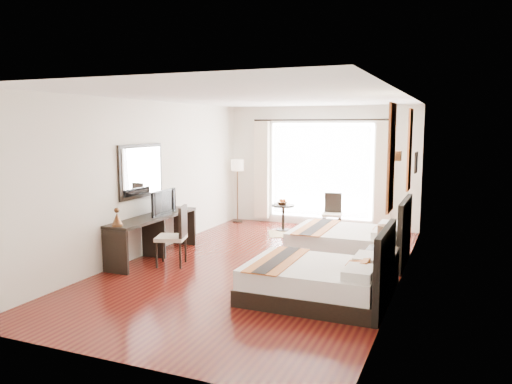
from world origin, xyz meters
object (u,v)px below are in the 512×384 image
at_px(table_lamp, 386,234).
at_px(floor_lamp, 237,169).
at_px(nightstand, 382,267).
at_px(fruit_bowl, 282,203).
at_px(desk_chair, 173,247).
at_px(window_chair, 332,221).
at_px(vase, 381,249).
at_px(bed_near, 320,280).
at_px(console_desk, 154,237).
at_px(bed_far, 352,243).
at_px(television, 160,202).
at_px(side_table, 283,218).

distance_m(table_lamp, floor_lamp, 5.42).
height_order(nightstand, fruit_bowl, fruit_bowl).
bearing_deg(fruit_bowl, desk_chair, -102.77).
height_order(fruit_bowl, window_chair, window_chair).
xyz_separation_m(floor_lamp, fruit_bowl, (1.35, -0.53, -0.68)).
distance_m(fruit_bowl, window_chair, 1.17).
bearing_deg(vase, floor_lamp, 136.87).
distance_m(table_lamp, fruit_bowl, 4.06).
height_order(bed_near, floor_lamp, floor_lamp).
bearing_deg(console_desk, bed_far, 20.94).
bearing_deg(table_lamp, television, 177.79).
height_order(bed_far, television, television).
xyz_separation_m(bed_far, television, (-3.28, -1.06, 0.69)).
xyz_separation_m(console_desk, television, (0.02, 0.20, 0.60)).
bearing_deg(console_desk, side_table, 65.83).
xyz_separation_m(table_lamp, console_desk, (-4.04, -0.04, -0.38)).
distance_m(nightstand, desk_chair, 3.44).
bearing_deg(side_table, window_chair, 12.27).
height_order(bed_near, console_desk, bed_near).
distance_m(bed_far, table_lamp, 1.50).
distance_m(bed_far, floor_lamp, 4.17).
height_order(table_lamp, vase, table_lamp).
xyz_separation_m(desk_chair, side_table, (0.79, 3.37, -0.01)).
height_order(table_lamp, window_chair, table_lamp).
bearing_deg(console_desk, window_chair, 53.51).
relative_size(floor_lamp, window_chair, 1.78).
relative_size(bed_near, console_desk, 0.86).
bearing_deg(bed_near, nightstand, 56.10).
relative_size(bed_far, television, 2.57).
bearing_deg(vase, console_desk, 177.69).
distance_m(bed_far, television, 3.51).
height_order(nightstand, table_lamp, table_lamp).
xyz_separation_m(console_desk, window_chair, (2.44, 3.29, -0.11)).
relative_size(side_table, fruit_bowl, 2.59).
height_order(bed_far, floor_lamp, floor_lamp).
bearing_deg(television, fruit_bowl, -26.38).
bearing_deg(window_chair, nightstand, 17.89).
bearing_deg(table_lamp, window_chair, 116.29).
xyz_separation_m(bed_far, console_desk, (-3.30, -1.26, 0.09)).
distance_m(bed_far, vase, 1.62).
xyz_separation_m(nightstand, table_lamp, (0.03, 0.07, 0.50)).
bearing_deg(side_table, desk_chair, -103.24).
distance_m(vase, floor_lamp, 5.56).
height_order(nightstand, side_table, side_table).
relative_size(bed_near, window_chair, 2.19).
xyz_separation_m(fruit_bowl, window_chair, (1.09, 0.22, -0.36)).
xyz_separation_m(vase, side_table, (-2.64, 3.23, -0.27)).
relative_size(bed_near, table_lamp, 4.92).
bearing_deg(bed_near, table_lamp, 56.69).
distance_m(bed_near, vase, 1.12).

